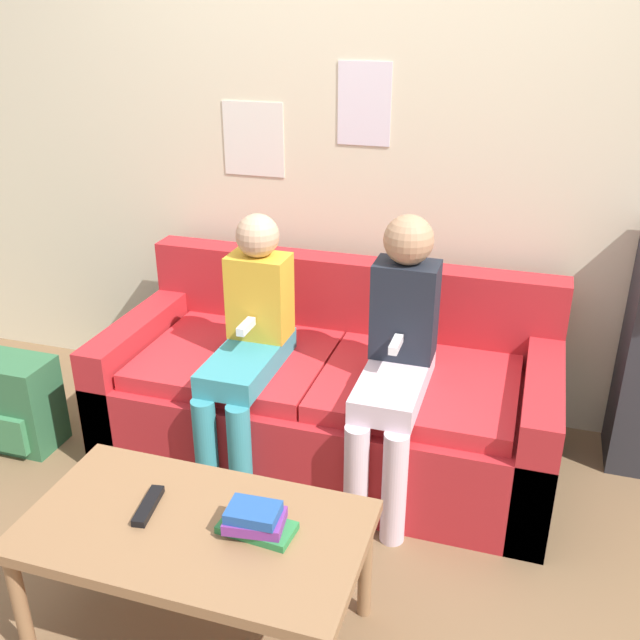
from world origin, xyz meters
TOP-DOWN VIEW (x-y plane):
  - ground_plane at (0.00, 0.00)m, footprint 10.00×10.00m
  - wall_back at (-0.00, 1.05)m, footprint 8.00×0.06m
  - couch at (0.00, 0.54)m, footprint 1.84×0.84m
  - coffee_table at (-0.09, -0.54)m, footprint 0.99×0.54m
  - person_left at (-0.28, 0.34)m, footprint 0.24×0.57m
  - person_right at (0.32, 0.35)m, footprint 0.24×0.57m
  - tv_remote at (-0.24, -0.52)m, footprint 0.07×0.17m
  - book_stack at (0.10, -0.52)m, footprint 0.22×0.14m
  - backpack at (-1.30, 0.17)m, footprint 0.32×0.25m

SIDE VIEW (x-z plane):
  - ground_plane at x=0.00m, z-range 0.00..0.00m
  - backpack at x=-1.30m, z-range 0.00..0.41m
  - couch at x=0.00m, z-range -0.12..0.65m
  - coffee_table at x=-0.09m, z-range 0.17..0.60m
  - tv_remote at x=-0.24m, z-range 0.43..0.45m
  - book_stack at x=0.10m, z-range 0.43..0.51m
  - person_left at x=-0.28m, z-range 0.06..1.12m
  - person_right at x=0.32m, z-range 0.07..1.17m
  - wall_back at x=0.00m, z-range 0.00..2.60m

